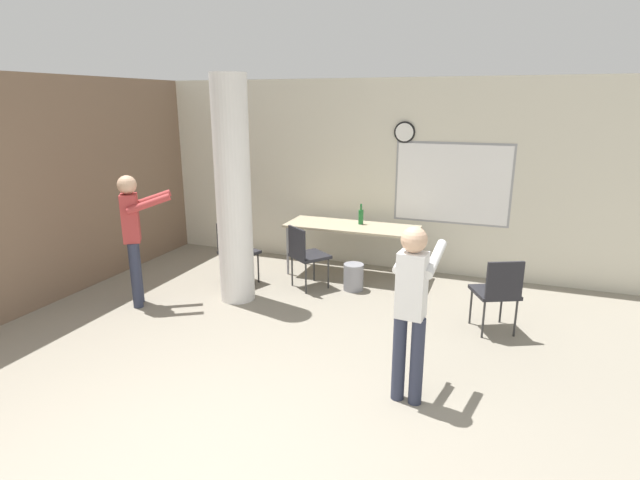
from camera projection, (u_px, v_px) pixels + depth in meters
The scene contains 11 objects.
wall_left_accent at pixel (60, 189), 6.36m from camera, with size 0.12×7.00×2.80m.
wall_back at pixel (378, 176), 7.47m from camera, with size 8.00×0.15×2.80m.
support_pillar at pixel (233, 192), 6.12m from camera, with size 0.44×0.44×2.80m.
folding_table at pixel (352, 229), 7.17m from camera, with size 1.90×0.68×0.76m.
bottle_on_table at pixel (361, 216), 7.20m from camera, with size 0.07×0.07×0.30m.
waste_bin at pixel (353, 277), 6.75m from camera, with size 0.27×0.27×0.36m.
chair_mid_room at pixel (498, 290), 5.40m from camera, with size 0.59×0.59×0.87m.
chair_near_pillar at pixel (235, 249), 6.86m from camera, with size 0.57×0.57×0.87m.
chair_table_left at pixel (305, 252), 6.72m from camera, with size 0.61×0.61×0.87m.
person_watching_back at pixel (134, 231), 6.05m from camera, with size 0.65×0.59×1.64m.
person_playing_side at pixel (412, 301), 4.07m from camera, with size 0.38×0.62×1.54m.
Camera 1 is at (1.83, -2.23, 2.49)m, focal length 28.00 mm.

